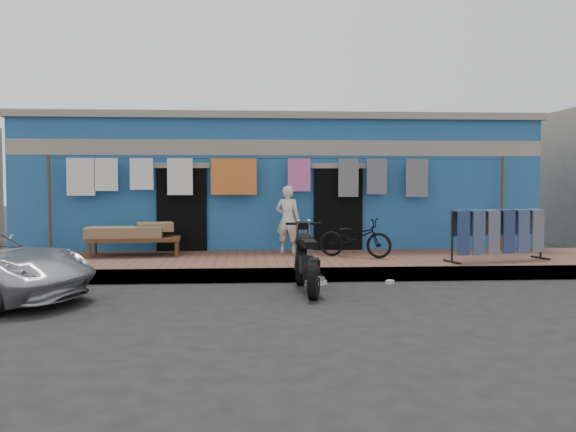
% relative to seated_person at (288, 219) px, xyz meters
% --- Properties ---
extents(ground, '(80.00, 80.00, 0.00)m').
position_rel_seated_person_xyz_m(ground, '(-0.12, -3.88, -0.98)').
color(ground, black).
rests_on(ground, ground).
extents(sidewalk, '(28.00, 3.00, 0.25)m').
position_rel_seated_person_xyz_m(sidewalk, '(-0.12, -0.88, -0.85)').
color(sidewalk, brown).
rests_on(sidewalk, ground).
extents(curb, '(28.00, 0.10, 0.25)m').
position_rel_seated_person_xyz_m(curb, '(-0.12, -2.33, -0.85)').
color(curb, gray).
rests_on(curb, ground).
extents(building, '(12.20, 5.20, 3.36)m').
position_rel_seated_person_xyz_m(building, '(-0.12, 3.11, 0.71)').
color(building, '#265B94').
rests_on(building, ground).
extents(clothesline, '(10.06, 0.06, 2.10)m').
position_rel_seated_person_xyz_m(clothesline, '(-0.86, 0.37, 0.84)').
color(clothesline, brown).
rests_on(clothesline, sidewalk).
extents(seated_person, '(0.61, 0.50, 1.46)m').
position_rel_seated_person_xyz_m(seated_person, '(0.00, 0.00, 0.00)').
color(seated_person, beige).
rests_on(seated_person, sidewalk).
extents(bicycle, '(1.58, 1.15, 0.97)m').
position_rel_seated_person_xyz_m(bicycle, '(1.32, -0.80, -0.24)').
color(bicycle, black).
rests_on(bicycle, sidewalk).
extents(motorcycle, '(0.77, 1.75, 1.09)m').
position_rel_seated_person_xyz_m(motorcycle, '(0.10, -3.32, -0.43)').
color(motorcycle, black).
rests_on(motorcycle, ground).
extents(charpoy, '(2.08, 1.21, 0.66)m').
position_rel_seated_person_xyz_m(charpoy, '(-3.20, -0.26, -0.40)').
color(charpoy, brown).
rests_on(charpoy, sidewalk).
extents(jeans_rack, '(2.33, 1.42, 1.02)m').
position_rel_seated_person_xyz_m(jeans_rack, '(3.98, -1.58, -0.22)').
color(jeans_rack, black).
rests_on(jeans_rack, sidewalk).
extents(litter_a, '(0.23, 0.22, 0.08)m').
position_rel_seated_person_xyz_m(litter_a, '(0.39, -2.68, -0.94)').
color(litter_a, silver).
rests_on(litter_a, ground).
extents(litter_b, '(0.17, 0.17, 0.07)m').
position_rel_seated_person_xyz_m(litter_b, '(1.60, -2.68, -0.94)').
color(litter_b, silver).
rests_on(litter_b, ground).
extents(litter_c, '(0.26, 0.27, 0.08)m').
position_rel_seated_person_xyz_m(litter_c, '(0.22, -2.69, -0.94)').
color(litter_c, silver).
rests_on(litter_c, ground).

